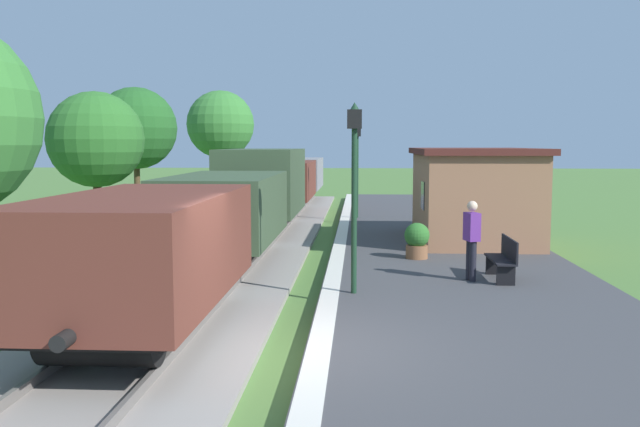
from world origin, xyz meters
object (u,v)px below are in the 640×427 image
(freight_train, at_px, (263,193))
(potted_planter, at_px, (417,240))
(tree_field_distant, at_px, (221,124))
(lamp_post_far, at_px, (357,153))
(bench_down_platform, at_px, (440,208))
(person_waiting, at_px, (472,237))
(tree_trackside_far, at_px, (96,140))
(lamp_post_near, at_px, (354,163))
(station_hut, at_px, (473,194))
(tree_field_left, at_px, (136,128))
(bench_near_hut, at_px, (504,258))

(freight_train, bearing_deg, potted_planter, -52.17)
(potted_planter, xyz_separation_m, tree_field_distant, (-9.68, 22.80, 3.58))
(freight_train, height_order, lamp_post_far, lamp_post_far)
(bench_down_platform, height_order, person_waiting, person_waiting)
(person_waiting, xyz_separation_m, tree_trackside_far, (-11.28, 8.10, 2.11))
(lamp_post_near, distance_m, tree_trackside_far, 12.93)
(tree_field_distant, bearing_deg, tree_trackside_far, -92.22)
(person_waiting, height_order, tree_trackside_far, tree_trackside_far)
(lamp_post_near, bearing_deg, person_waiting, 28.87)
(station_hut, bearing_deg, lamp_post_near, -114.60)
(lamp_post_near, height_order, tree_field_distant, tree_field_distant)
(lamp_post_far, xyz_separation_m, tree_field_distant, (-8.11, 13.22, 1.50))
(station_hut, relative_size, tree_field_left, 1.00)
(freight_train, bearing_deg, person_waiting, -57.46)
(freight_train, distance_m, lamp_post_far, 4.87)
(bench_near_hut, xyz_separation_m, lamp_post_near, (-3.20, -1.50, 2.08))
(tree_trackside_far, bearing_deg, bench_near_hut, -33.64)
(freight_train, height_order, bench_down_platform, freight_train)
(station_hut, relative_size, tree_field_distant, 0.92)
(bench_near_hut, bearing_deg, freight_train, 126.01)
(station_hut, height_order, potted_planter, station_hut)
(bench_near_hut, height_order, potted_planter, potted_planter)
(freight_train, bearing_deg, tree_field_left, 131.96)
(bench_near_hut, bearing_deg, person_waiting, -169.96)
(station_hut, height_order, tree_field_distant, tree_field_distant)
(tree_trackside_far, bearing_deg, potted_planter, -27.14)
(lamp_post_near, xyz_separation_m, lamp_post_far, (0.00, 13.74, 0.00))
(potted_planter, bearing_deg, lamp_post_near, -110.64)
(freight_train, relative_size, lamp_post_far, 8.81)
(tree_trackside_far, distance_m, tree_field_distant, 17.53)
(bench_near_hut, relative_size, tree_field_distant, 0.24)
(potted_planter, height_order, tree_field_left, tree_field_left)
(station_hut, distance_m, potted_planter, 4.17)
(tree_field_distant, bearing_deg, tree_field_left, -104.11)
(person_waiting, height_order, lamp_post_far, lamp_post_far)
(station_hut, height_order, lamp_post_near, lamp_post_near)
(person_waiting, bearing_deg, station_hut, -115.35)
(person_waiting, xyz_separation_m, lamp_post_near, (-2.49, -1.37, 1.62))
(potted_planter, bearing_deg, tree_field_distant, 113.01)
(bench_down_platform, relative_size, lamp_post_near, 0.41)
(person_waiting, distance_m, lamp_post_near, 3.27)
(tree_trackside_far, bearing_deg, bench_down_platform, 16.56)
(bench_near_hut, distance_m, tree_field_left, 21.73)
(freight_train, distance_m, lamp_post_near, 10.97)
(lamp_post_near, bearing_deg, bench_down_platform, 76.22)
(bench_near_hut, bearing_deg, lamp_post_far, 104.64)
(bench_down_platform, distance_m, lamp_post_far, 3.88)
(bench_near_hut, xyz_separation_m, lamp_post_far, (-3.20, 12.25, 2.08))
(freight_train, height_order, bench_near_hut, freight_train)
(freight_train, xyz_separation_m, person_waiting, (5.75, -9.01, -0.28))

